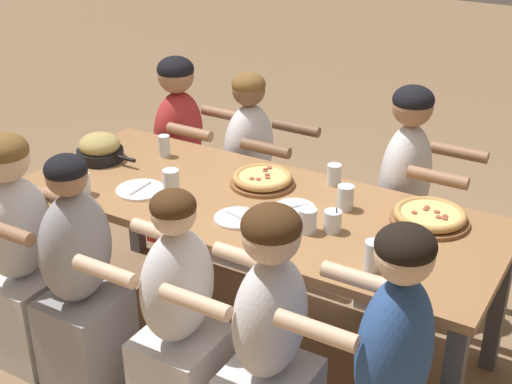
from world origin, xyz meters
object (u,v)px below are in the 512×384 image
diner_near_midleft (80,287)px  diner_near_midright (269,353)px  diner_near_left (21,259)px  diner_near_center (179,327)px  drinking_glass_d (277,225)px  drinking_glass_e (164,147)px  cocktail_glass_blue (333,222)px  drinking_glass_b (171,185)px  skillet_bowl (100,148)px  empty_plate_c (295,208)px  drinking_glass_a (83,186)px  drinking_glass_f (345,199)px  diner_far_midright (403,209)px  empty_plate_a (140,190)px  drinking_glass_c (334,175)px  diner_far_midleft (250,179)px  drinking_glass_h (308,222)px  diner_far_left (180,157)px  pizza_board_main (430,216)px  pizza_board_second (262,179)px  empty_plate_b (237,218)px  drinking_glass_g (373,255)px

diner_near_midleft → diner_near_midright: bearing=-90.0°
diner_near_left → diner_near_center: bearing=-90.0°
drinking_glass_d → diner_near_midleft: bearing=-149.3°
drinking_glass_e → diner_near_center: bearing=-50.7°
cocktail_glass_blue → drinking_glass_b: drinking_glass_b is taller
skillet_bowl → diner_near_left: 0.73m
empty_plate_c → drinking_glass_e: (-0.87, 0.19, 0.04)m
drinking_glass_d → drinking_glass_a: bearing=-173.0°
drinking_glass_f → diner_far_midright: bearing=78.4°
empty_plate_a → drinking_glass_c: size_ratio=2.27×
empty_plate_a → cocktail_glass_blue: cocktail_glass_blue is taller
drinking_glass_f → skillet_bowl: bearing=-174.0°
empty_plate_c → diner_far_midleft: (-0.62, 0.63, -0.26)m
skillet_bowl → diner_far_midright: diner_far_midright is taller
drinking_glass_h → diner_far_midleft: diner_far_midleft is taller
diner_far_midright → diner_far_left: diner_far_midright is taller
empty_plate_c → drinking_glass_b: drinking_glass_b is taller
drinking_glass_d → drinking_glass_f: (0.14, 0.36, 0.00)m
skillet_bowl → empty_plate_a: bearing=-24.5°
cocktail_glass_blue → drinking_glass_h: bearing=-147.6°
diner_near_left → cocktail_glass_blue: bearing=-65.2°
drinking_glass_c → skillet_bowl: bearing=-163.4°
pizza_board_main → drinking_glass_c: size_ratio=3.37×
empty_plate_a → diner_near_midright: size_ratio=0.20×
pizza_board_second → diner_near_left: bearing=-133.6°
drinking_glass_e → diner_far_midleft: 0.59m
pizza_board_main → empty_plate_b: (-0.73, -0.40, -0.02)m
cocktail_glass_blue → diner_near_left: diner_near_left is taller
pizza_board_second → drinking_glass_c: size_ratio=3.07×
drinking_glass_g → diner_near_center: (-0.64, -0.40, -0.33)m
cocktail_glass_blue → drinking_glass_a: cocktail_glass_blue is taller
cocktail_glass_blue → drinking_glass_f: bearing=100.1°
drinking_glass_b → drinking_glass_f: size_ratio=1.31×
diner_far_left → drinking_glass_f: bearing=68.4°
drinking_glass_h → diner_far_midright: size_ratio=0.09×
empty_plate_a → diner_far_midright: size_ratio=0.19×
drinking_glass_b → diner_near_midright: 0.97m
empty_plate_a → cocktail_glass_blue: 0.95m
skillet_bowl → cocktail_glass_blue: bearing=-3.2°
skillet_bowl → drinking_glass_h: bearing=-6.0°
drinking_glass_f → diner_near_midleft: bearing=-137.6°
drinking_glass_c → drinking_glass_f: 0.26m
diner_near_left → diner_near_midleft: size_ratio=1.02×
empty_plate_a → diner_near_center: diner_near_center is taller
drinking_glass_a → drinking_glass_g: (1.41, 0.08, 0.01)m
drinking_glass_d → pizza_board_main: bearing=40.4°
empty_plate_b → drinking_glass_h: (0.31, 0.06, 0.04)m
empty_plate_c → drinking_glass_e: size_ratio=1.65×
empty_plate_a → empty_plate_b: size_ratio=1.14×
empty_plate_c → diner_near_left: size_ratio=0.16×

